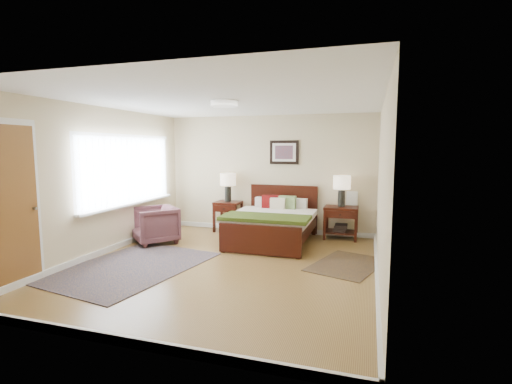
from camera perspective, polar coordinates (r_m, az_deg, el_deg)
floor at (r=5.88m, az=-4.67°, el=-11.16°), size 5.00×5.00×0.00m
back_wall at (r=7.99m, az=1.92°, el=2.76°), size 4.50×0.04×2.50m
front_wall at (r=3.45m, az=-20.50°, el=-2.92°), size 4.50×0.04×2.50m
left_wall at (r=6.79m, az=-22.71°, el=1.53°), size 0.04×5.00×2.50m
right_wall at (r=5.22m, az=18.77°, el=0.29°), size 0.04×5.00×2.50m
ceiling at (r=5.64m, az=-4.92°, el=13.81°), size 4.50×5.00×0.02m
window at (r=7.30m, az=-18.91°, el=3.02°), size 0.11×2.72×1.32m
door at (r=5.57m, az=-34.03°, el=-1.98°), size 0.06×1.00×2.18m
ceil_fixture at (r=5.63m, az=-4.92°, el=13.45°), size 0.44×0.44×0.08m
bed at (r=7.12m, az=2.67°, el=-4.09°), size 1.56×1.87×1.01m
wall_art at (r=7.85m, az=4.36°, el=6.10°), size 0.62×0.05×0.50m
nightstand_left at (r=8.10m, az=-4.36°, el=-2.36°), size 0.55×0.49×0.65m
nightstand_right at (r=7.59m, az=12.92°, el=-4.13°), size 0.66×0.49×0.65m
lamp_left at (r=8.05m, az=-4.34°, el=1.56°), size 0.34×0.34×0.61m
lamp_right at (r=7.51m, az=13.07°, el=1.03°), size 0.34×0.34×0.61m
armchair at (r=7.36m, az=-15.26°, el=-4.90°), size 1.07×1.07×0.70m
rug_persian at (r=6.09m, az=-18.62°, el=-10.81°), size 2.10×2.67×0.01m
rug_navy at (r=6.04m, az=13.83°, el=-10.78°), size 1.27×1.55×0.01m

